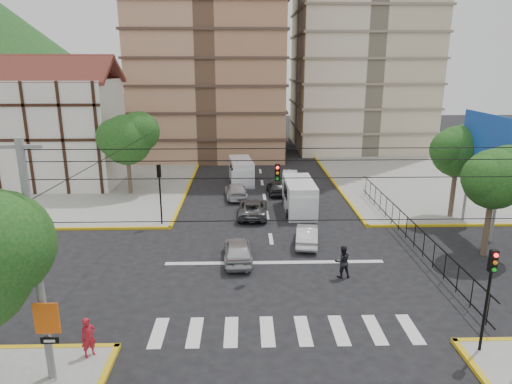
{
  "coord_description": "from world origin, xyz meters",
  "views": [
    {
      "loc": [
        -1.77,
        -23.72,
        11.45
      ],
      "look_at": [
        -1.07,
        2.53,
        4.0
      ],
      "focal_mm": 32.0,
      "sensor_mm": 36.0,
      "label": 1
    }
  ],
  "objects_px": {
    "traffic_light_se": "(489,284)",
    "pedestrian_sw_corner": "(88,337)",
    "van_left_lane": "(241,172)",
    "traffic_light_nw": "(160,185)",
    "car_white_front_right": "(307,235)",
    "pedestrian_crosswalk": "(342,261)",
    "district_sign": "(48,326)",
    "car_silver_front_left": "(238,250)",
    "van_right_lane": "(300,198)"
  },
  "relations": [
    {
      "from": "district_sign",
      "to": "van_right_lane",
      "type": "xyz_separation_m",
      "value": [
        11.39,
        19.82,
        -1.23
      ]
    },
    {
      "from": "district_sign",
      "to": "pedestrian_crosswalk",
      "type": "height_order",
      "value": "district_sign"
    },
    {
      "from": "traffic_light_se",
      "to": "pedestrian_sw_corner",
      "type": "relative_size",
      "value": 2.67
    },
    {
      "from": "van_right_lane",
      "to": "car_silver_front_left",
      "type": "distance_m",
      "value": 10.27
    },
    {
      "from": "car_white_front_right",
      "to": "pedestrian_sw_corner",
      "type": "distance_m",
      "value": 15.63
    },
    {
      "from": "traffic_light_se",
      "to": "pedestrian_sw_corner",
      "type": "distance_m",
      "value": 15.94
    },
    {
      "from": "district_sign",
      "to": "pedestrian_sw_corner",
      "type": "bearing_deg",
      "value": 61.66
    },
    {
      "from": "traffic_light_se",
      "to": "car_white_front_right",
      "type": "bearing_deg",
      "value": 114.98
    },
    {
      "from": "van_left_lane",
      "to": "car_white_front_right",
      "type": "xyz_separation_m",
      "value": [
        4.36,
        -15.82,
        -0.49
      ]
    },
    {
      "from": "pedestrian_crosswalk",
      "to": "traffic_light_nw",
      "type": "bearing_deg",
      "value": -44.01
    },
    {
      "from": "district_sign",
      "to": "van_right_lane",
      "type": "bearing_deg",
      "value": 60.12
    },
    {
      "from": "traffic_light_se",
      "to": "van_left_lane",
      "type": "bearing_deg",
      "value": 109.64
    },
    {
      "from": "traffic_light_nw",
      "to": "van_left_lane",
      "type": "bearing_deg",
      "value": 64.48
    },
    {
      "from": "car_white_front_right",
      "to": "pedestrian_sw_corner",
      "type": "xyz_separation_m",
      "value": [
        -10.29,
        -11.75,
        0.34
      ]
    },
    {
      "from": "pedestrian_sw_corner",
      "to": "van_left_lane",
      "type": "bearing_deg",
      "value": 37.15
    },
    {
      "from": "traffic_light_se",
      "to": "pedestrian_sw_corner",
      "type": "height_order",
      "value": "traffic_light_se"
    },
    {
      "from": "van_left_lane",
      "to": "pedestrian_crosswalk",
      "type": "relative_size",
      "value": 2.88
    },
    {
      "from": "district_sign",
      "to": "van_left_lane",
      "type": "height_order",
      "value": "district_sign"
    },
    {
      "from": "van_right_lane",
      "to": "traffic_light_nw",
      "type": "bearing_deg",
      "value": -165.65
    },
    {
      "from": "pedestrian_sw_corner",
      "to": "pedestrian_crosswalk",
      "type": "relative_size",
      "value": 0.89
    },
    {
      "from": "district_sign",
      "to": "van_left_lane",
      "type": "relative_size",
      "value": 0.6
    },
    {
      "from": "pedestrian_sw_corner",
      "to": "car_white_front_right",
      "type": "bearing_deg",
      "value": 8.09
    },
    {
      "from": "traffic_light_nw",
      "to": "district_sign",
      "type": "height_order",
      "value": "traffic_light_nw"
    },
    {
      "from": "district_sign",
      "to": "pedestrian_crosswalk",
      "type": "xyz_separation_m",
      "value": [
        12.39,
        8.45,
        -1.52
      ]
    },
    {
      "from": "traffic_light_nw",
      "to": "van_left_lane",
      "type": "relative_size",
      "value": 0.82
    },
    {
      "from": "district_sign",
      "to": "pedestrian_sw_corner",
      "type": "relative_size",
      "value": 1.94
    },
    {
      "from": "district_sign",
      "to": "pedestrian_sw_corner",
      "type": "height_order",
      "value": "district_sign"
    },
    {
      "from": "van_left_lane",
      "to": "pedestrian_crosswalk",
      "type": "bearing_deg",
      "value": -80.83
    },
    {
      "from": "van_right_lane",
      "to": "pedestrian_sw_corner",
      "type": "distance_m",
      "value": 21.16
    },
    {
      "from": "traffic_light_se",
      "to": "traffic_light_nw",
      "type": "xyz_separation_m",
      "value": [
        -15.6,
        15.6,
        0.0
      ]
    },
    {
      "from": "district_sign",
      "to": "car_white_front_right",
      "type": "xyz_separation_m",
      "value": [
        11.1,
        13.25,
        -1.81
      ]
    },
    {
      "from": "traffic_light_nw",
      "to": "pedestrian_sw_corner",
      "type": "height_order",
      "value": "traffic_light_nw"
    },
    {
      "from": "traffic_light_se",
      "to": "car_white_front_right",
      "type": "height_order",
      "value": "traffic_light_se"
    },
    {
      "from": "pedestrian_sw_corner",
      "to": "pedestrian_crosswalk",
      "type": "bearing_deg",
      "value": -9.72
    },
    {
      "from": "car_silver_front_left",
      "to": "pedestrian_sw_corner",
      "type": "height_order",
      "value": "pedestrian_sw_corner"
    },
    {
      "from": "car_white_front_right",
      "to": "pedestrian_crosswalk",
      "type": "bearing_deg",
      "value": 113.46
    },
    {
      "from": "van_left_lane",
      "to": "car_white_front_right",
      "type": "bearing_deg",
      "value": -80.76
    },
    {
      "from": "car_silver_front_left",
      "to": "pedestrian_crosswalk",
      "type": "distance_m",
      "value": 6.22
    },
    {
      "from": "traffic_light_nw",
      "to": "van_right_lane",
      "type": "height_order",
      "value": "traffic_light_nw"
    },
    {
      "from": "pedestrian_sw_corner",
      "to": "district_sign",
      "type": "bearing_deg",
      "value": -159.04
    },
    {
      "from": "van_right_lane",
      "to": "car_white_front_right",
      "type": "relative_size",
      "value": 1.44
    },
    {
      "from": "car_white_front_right",
      "to": "van_right_lane",
      "type": "bearing_deg",
      "value": -84.16
    },
    {
      "from": "traffic_light_se",
      "to": "car_white_front_right",
      "type": "distance_m",
      "value": 13.26
    },
    {
      "from": "van_left_lane",
      "to": "pedestrian_sw_corner",
      "type": "distance_m",
      "value": 28.21
    },
    {
      "from": "district_sign",
      "to": "car_silver_front_left",
      "type": "height_order",
      "value": "district_sign"
    },
    {
      "from": "traffic_light_se",
      "to": "traffic_light_nw",
      "type": "distance_m",
      "value": 22.06
    },
    {
      "from": "traffic_light_nw",
      "to": "car_white_front_right",
      "type": "bearing_deg",
      "value": -20.59
    },
    {
      "from": "van_right_lane",
      "to": "pedestrian_sw_corner",
      "type": "relative_size",
      "value": 3.39
    },
    {
      "from": "van_right_lane",
      "to": "pedestrian_sw_corner",
      "type": "bearing_deg",
      "value": -120.63
    },
    {
      "from": "traffic_light_nw",
      "to": "pedestrian_sw_corner",
      "type": "bearing_deg",
      "value": -90.72
    }
  ]
}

